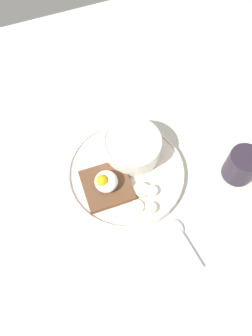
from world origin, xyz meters
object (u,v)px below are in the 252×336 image
Objects in this scene: poached_egg at (106,181)px; coffee_mug at (242,165)px; banana_slice_right at (141,190)px; toast_slice at (107,186)px; banana_slice_back at (152,191)px; banana_slice_left at (151,208)px; spoon at (184,237)px; banana_slice_front at (137,207)px; oatmeal_bowl at (132,146)px.

coffee_mug is at bearing -103.29° from poached_egg.
banana_slice_right is at bearing 81.59° from coffee_mug.
toast_slice reaches higher than banana_slice_back.
banana_slice_left is 0.31× the size of spoon.
banana_slice_left is at bearing -116.70° from banana_slice_front.
coffee_mug is (-3.39, -22.92, 2.35)cm from banana_slice_right.
banana_slice_left is at bearing 28.10° from spoon.
coffee_mug reaches higher than toast_slice.
poached_egg is 8.82cm from banana_slice_front.
poached_egg is 1.69× the size of banana_slice_back.
spoon is at bearing -143.17° from banana_slice_front.
banana_slice_back is at bearing 83.72° from coffee_mug.
banana_slice_left is at bearing 93.36° from coffee_mug.
banana_slice_left is at bearing -139.34° from toast_slice.
banana_slice_right is (-10.13, 1.85, -2.11)cm from oatmeal_bowl.
oatmeal_bowl is 4.33× the size of banana_slice_back.
coffee_mug is (-0.08, -25.32, 2.55)cm from banana_slice_front.
spoon is (-11.68, -2.59, -1.25)cm from banana_slice_back.
poached_egg reaches higher than banana_slice_front.
toast_slice reaches higher than spoon.
oatmeal_bowl is 10.94cm from poached_egg.
oatmeal_bowl is 3.68× the size of banana_slice_left.
toast_slice is 2.05× the size of poached_egg.
banana_slice_front is at bearing 116.27° from banana_slice_back.
oatmeal_bowl reaches higher than toast_slice.
toast_slice is at bearing 61.85° from banana_slice_back.
spoon is (-9.47, -7.09, -1.06)cm from banana_slice_front.
toast_slice is 2.43cm from poached_egg.
banana_slice_left is 4.00cm from banana_slice_back.
spoon is (-16.45, -11.66, -3.90)cm from poached_egg.
banana_slice_left and banana_slice_back have the same top height.
banana_slice_right is 0.48× the size of coffee_mug.
oatmeal_bowl reaches higher than banana_slice_right.
banana_slice_front is 25.44cm from coffee_mug.
spoon is at bearing -144.67° from poached_egg.
banana_slice_left is at bearing -138.74° from poached_egg.
spoon is at bearing -159.83° from banana_slice_right.
poached_egg is at bearing 33.22° from banana_slice_front.
banana_slice_right is at bearing 169.64° from oatmeal_bowl.
banana_slice_back is at bearing -25.37° from banana_slice_left.
coffee_mug is (-2.29, -20.82, 2.36)cm from banana_slice_back.
coffee_mug reaches higher than banana_slice_left.
banana_slice_back is (-11.23, -0.25, -2.12)cm from oatmeal_bowl.
banana_slice_left reaches higher than banana_slice_front.
banana_slice_back is at bearing -117.53° from banana_slice_right.
banana_slice_front is (-13.44, 4.25, -2.30)cm from oatmeal_bowl.
banana_slice_right is at bearing 62.47° from banana_slice_back.
poached_egg is at bearing 62.20° from banana_slice_right.
banana_slice_back reaches higher than spoon.
oatmeal_bowl is 10.51cm from banana_slice_right.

